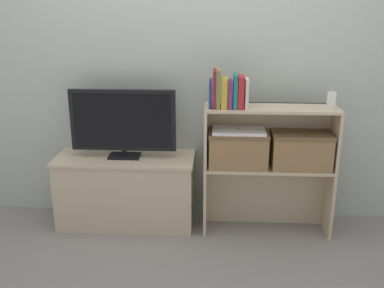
{
  "coord_description": "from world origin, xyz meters",
  "views": [
    {
      "loc": [
        0.17,
        -2.81,
        1.61
      ],
      "look_at": [
        0.0,
        0.13,
        0.65
      ],
      "focal_mm": 42.0,
      "sensor_mm": 36.0,
      "label": 1
    }
  ],
  "objects_px": {
    "book_navy": "(211,94)",
    "storage_basket_left": "(238,148)",
    "book_ivory": "(247,93)",
    "storage_basket_right": "(301,149)",
    "tv": "(123,122)",
    "book_teal": "(235,91)",
    "baby_monitor": "(331,100)",
    "book_mustard": "(224,93)",
    "book_plum": "(230,94)",
    "book_crimson": "(241,92)",
    "book_maroon": "(215,89)",
    "tv_stand": "(126,190)",
    "book_olive": "(219,88)",
    "laptop": "(239,131)"
  },
  "relations": [
    {
      "from": "book_navy",
      "to": "book_teal",
      "type": "relative_size",
      "value": 0.81
    },
    {
      "from": "baby_monitor",
      "to": "book_crimson",
      "type": "bearing_deg",
      "value": -177.35
    },
    {
      "from": "tv_stand",
      "to": "storage_basket_left",
      "type": "bearing_deg",
      "value": -5.35
    },
    {
      "from": "book_teal",
      "to": "book_crimson",
      "type": "xyz_separation_m",
      "value": [
        0.04,
        0.0,
        -0.01
      ]
    },
    {
      "from": "book_plum",
      "to": "book_teal",
      "type": "bearing_deg",
      "value": 0.0
    },
    {
      "from": "tv",
      "to": "book_ivory",
      "type": "bearing_deg",
      "value": -5.82
    },
    {
      "from": "book_maroon",
      "to": "book_olive",
      "type": "distance_m",
      "value": 0.03
    },
    {
      "from": "book_crimson",
      "to": "tv",
      "type": "bearing_deg",
      "value": 173.9
    },
    {
      "from": "tv_stand",
      "to": "book_navy",
      "type": "relative_size",
      "value": 5.54
    },
    {
      "from": "tv_stand",
      "to": "book_mustard",
      "type": "height_order",
      "value": "book_mustard"
    },
    {
      "from": "tv_stand",
      "to": "book_plum",
      "type": "relative_size",
      "value": 5.63
    },
    {
      "from": "book_olive",
      "to": "book_mustard",
      "type": "xyz_separation_m",
      "value": [
        0.04,
        0.0,
        -0.03
      ]
    },
    {
      "from": "book_ivory",
      "to": "baby_monitor",
      "type": "xyz_separation_m",
      "value": [
        0.56,
        0.03,
        -0.04
      ]
    },
    {
      "from": "book_maroon",
      "to": "storage_basket_left",
      "type": "height_order",
      "value": "book_maroon"
    },
    {
      "from": "tv_stand",
      "to": "storage_basket_left",
      "type": "height_order",
      "value": "storage_basket_left"
    },
    {
      "from": "tv",
      "to": "book_navy",
      "type": "distance_m",
      "value": 0.66
    },
    {
      "from": "book_olive",
      "to": "baby_monitor",
      "type": "bearing_deg",
      "value": 2.13
    },
    {
      "from": "book_olive",
      "to": "book_crimson",
      "type": "xyz_separation_m",
      "value": [
        0.15,
        0.0,
        -0.02
      ]
    },
    {
      "from": "book_plum",
      "to": "storage_basket_left",
      "type": "relative_size",
      "value": 0.44
    },
    {
      "from": "book_navy",
      "to": "storage_basket_left",
      "type": "distance_m",
      "value": 0.42
    },
    {
      "from": "book_plum",
      "to": "baby_monitor",
      "type": "relative_size",
      "value": 1.33
    },
    {
      "from": "storage_basket_left",
      "to": "storage_basket_right",
      "type": "bearing_deg",
      "value": 0.0
    },
    {
      "from": "book_maroon",
      "to": "storage_basket_left",
      "type": "relative_size",
      "value": 0.61
    },
    {
      "from": "book_teal",
      "to": "book_ivory",
      "type": "relative_size",
      "value": 1.16
    },
    {
      "from": "book_olive",
      "to": "book_mustard",
      "type": "height_order",
      "value": "book_olive"
    },
    {
      "from": "book_ivory",
      "to": "storage_basket_right",
      "type": "distance_m",
      "value": 0.54
    },
    {
      "from": "book_olive",
      "to": "book_teal",
      "type": "relative_size",
      "value": 1.14
    },
    {
      "from": "book_navy",
      "to": "book_ivory",
      "type": "distance_m",
      "value": 0.24
    },
    {
      "from": "book_teal",
      "to": "baby_monitor",
      "type": "height_order",
      "value": "book_teal"
    },
    {
      "from": "book_teal",
      "to": "storage_basket_right",
      "type": "bearing_deg",
      "value": 1.57
    },
    {
      "from": "book_mustard",
      "to": "book_ivory",
      "type": "height_order",
      "value": "book_mustard"
    },
    {
      "from": "book_maroon",
      "to": "book_teal",
      "type": "xyz_separation_m",
      "value": [
        0.14,
        0.0,
        -0.01
      ]
    },
    {
      "from": "storage_basket_left",
      "to": "storage_basket_right",
      "type": "height_order",
      "value": "same"
    },
    {
      "from": "book_navy",
      "to": "book_maroon",
      "type": "relative_size",
      "value": 0.72
    },
    {
      "from": "storage_basket_right",
      "to": "book_crimson",
      "type": "bearing_deg",
      "value": -178.3
    },
    {
      "from": "tv",
      "to": "storage_basket_left",
      "type": "relative_size",
      "value": 1.84
    },
    {
      "from": "book_teal",
      "to": "laptop",
      "type": "height_order",
      "value": "book_teal"
    },
    {
      "from": "tv",
      "to": "book_maroon",
      "type": "distance_m",
      "value": 0.69
    },
    {
      "from": "book_teal",
      "to": "baby_monitor",
      "type": "distance_m",
      "value": 0.64
    },
    {
      "from": "tv_stand",
      "to": "baby_monitor",
      "type": "bearing_deg",
      "value": -2.47
    },
    {
      "from": "book_maroon",
      "to": "laptop",
      "type": "bearing_deg",
      "value": 4.27
    },
    {
      "from": "baby_monitor",
      "to": "storage_basket_right",
      "type": "distance_m",
      "value": 0.38
    },
    {
      "from": "book_maroon",
      "to": "book_plum",
      "type": "relative_size",
      "value": 1.4
    },
    {
      "from": "book_mustard",
      "to": "book_plum",
      "type": "bearing_deg",
      "value": 0.0
    },
    {
      "from": "book_teal",
      "to": "storage_basket_right",
      "type": "distance_m",
      "value": 0.61
    },
    {
      "from": "book_ivory",
      "to": "book_navy",
      "type": "bearing_deg",
      "value": 180.0
    },
    {
      "from": "book_navy",
      "to": "laptop",
      "type": "bearing_deg",
      "value": 3.7
    },
    {
      "from": "storage_basket_left",
      "to": "book_plum",
      "type": "bearing_deg",
      "value": -169.38
    },
    {
      "from": "book_teal",
      "to": "storage_basket_right",
      "type": "height_order",
      "value": "book_teal"
    },
    {
      "from": "book_plum",
      "to": "book_crimson",
      "type": "bearing_deg",
      "value": 0.0
    }
  ]
}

